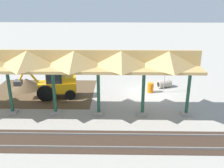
# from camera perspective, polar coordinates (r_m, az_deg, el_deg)

# --- Properties ---
(ground_plane) EXTENTS (120.00, 120.00, 0.00)m
(ground_plane) POSITION_cam_1_polar(r_m,az_deg,el_deg) (23.10, 8.36, -2.02)
(ground_plane) COLOR #9E998E
(dirt_work_zone) EXTENTS (9.53, 7.00, 0.01)m
(dirt_work_zone) POSITION_cam_1_polar(r_m,az_deg,el_deg) (23.83, -15.72, -1.88)
(dirt_work_zone) COLOR brown
(dirt_work_zone) RESTS_ON ground
(platform_canopy) EXTENTS (20.86, 3.20, 4.90)m
(platform_canopy) POSITION_cam_1_polar(r_m,az_deg,el_deg) (18.10, -13.70, 5.34)
(platform_canopy) COLOR #9E998E
(platform_canopy) RESTS_ON ground
(rail_tracks) EXTENTS (60.00, 2.58, 0.15)m
(rail_tracks) POSITION_cam_1_polar(r_m,az_deg,el_deg) (15.94, 11.88, -12.85)
(rail_tracks) COLOR slate
(rail_tracks) RESTS_ON ground
(stop_sign) EXTENTS (0.76, 0.12, 2.38)m
(stop_sign) POSITION_cam_1_polar(r_m,az_deg,el_deg) (22.94, 11.97, 2.14)
(stop_sign) COLOR gray
(stop_sign) RESTS_ON ground
(backhoe) EXTENTS (5.23, 2.06, 2.82)m
(backhoe) POSITION_cam_1_polar(r_m,az_deg,el_deg) (21.99, -12.75, 0.07)
(backhoe) COLOR orange
(backhoe) RESTS_ON ground
(dirt_mound) EXTENTS (5.85, 5.85, 2.00)m
(dirt_mound) POSITION_cam_1_polar(r_m,az_deg,el_deg) (25.33, -18.88, -0.93)
(dirt_mound) COLOR brown
(dirt_mound) RESTS_ON ground
(concrete_pipe) EXTENTS (1.48, 1.17, 0.75)m
(concrete_pipe) POSITION_cam_1_polar(r_m,az_deg,el_deg) (24.61, 11.85, 0.08)
(concrete_pipe) COLOR #9E9384
(concrete_pipe) RESTS_ON ground
(traffic_barrel) EXTENTS (0.56, 0.56, 0.90)m
(traffic_barrel) POSITION_cam_1_polar(r_m,az_deg,el_deg) (23.12, 8.77, -0.83)
(traffic_barrel) COLOR orange
(traffic_barrel) RESTS_ON ground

